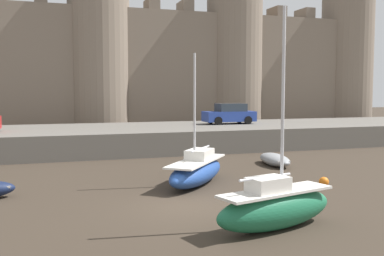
% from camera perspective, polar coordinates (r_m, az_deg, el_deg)
% --- Properties ---
extents(ground_plane, '(160.00, 160.00, 0.00)m').
position_cam_1_polar(ground_plane, '(16.59, -0.39, -9.93)').
color(ground_plane, '#382D23').
extents(quay_road, '(66.88, 10.00, 1.57)m').
position_cam_1_polar(quay_road, '(32.85, -9.44, -1.29)').
color(quay_road, '#666059').
rests_on(quay_road, ground).
extents(castle, '(61.23, 6.35, 19.25)m').
position_cam_1_polar(castle, '(43.34, -11.70, 8.78)').
color(castle, '#7A6B5B').
rests_on(castle, ground).
extents(sailboat_midflat_right, '(4.43, 4.99, 5.84)m').
position_cam_1_polar(sailboat_midflat_right, '(20.23, 0.61, -5.39)').
color(sailboat_midflat_right, '#234793').
rests_on(sailboat_midflat_right, ground).
extents(rowboat_foreground_left, '(1.65, 3.35, 0.66)m').
position_cam_1_polar(rowboat_foreground_left, '(25.82, 10.45, -3.92)').
color(rowboat_foreground_left, gray).
rests_on(rowboat_foreground_left, ground).
extents(sailboat_foreground_right, '(4.57, 2.30, 6.71)m').
position_cam_1_polar(sailboat_foreground_right, '(14.04, 10.55, -9.78)').
color(sailboat_foreground_right, '#1E6B47').
rests_on(sailboat_foreground_right, ground).
extents(mooring_buoy_mid_mud, '(0.43, 0.43, 0.43)m').
position_cam_1_polar(mooring_buoy_mid_mud, '(20.67, 16.40, -6.57)').
color(mooring_buoy_mid_mud, orange).
rests_on(mooring_buoy_mid_mud, ground).
extents(car_quay_centre_west, '(4.12, 1.92, 1.62)m').
position_cam_1_polar(car_quay_centre_west, '(35.95, 4.78, 1.77)').
color(car_quay_centre_west, '#263F99').
rests_on(car_quay_centre_west, quay_road).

